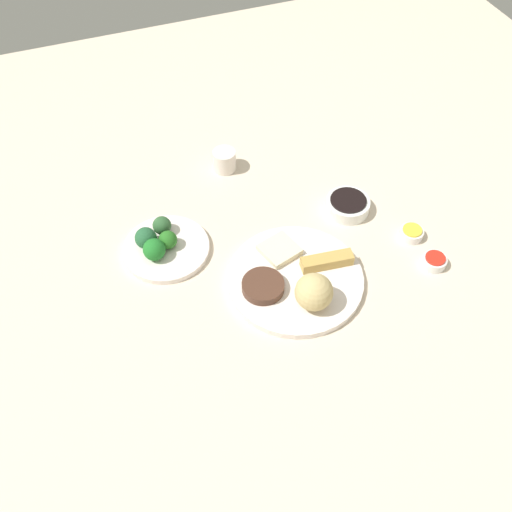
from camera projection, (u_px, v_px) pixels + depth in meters
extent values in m
cube|color=beige|center=(297.00, 263.00, 1.28)|extent=(2.20, 2.20, 0.02)
cylinder|color=white|center=(295.00, 279.00, 1.23)|extent=(0.29, 0.29, 0.02)
sphere|color=tan|center=(314.00, 292.00, 1.15)|extent=(0.08, 0.08, 0.08)
cube|color=tan|center=(327.00, 261.00, 1.24)|extent=(0.04, 0.12, 0.03)
cube|color=beige|center=(279.00, 250.00, 1.27)|extent=(0.09, 0.09, 0.01)
cylinder|color=#4D2F22|center=(263.00, 286.00, 1.20)|extent=(0.09, 0.09, 0.02)
cylinder|color=white|center=(166.00, 249.00, 1.29)|extent=(0.19, 0.19, 0.01)
sphere|color=#207327|center=(154.00, 250.00, 1.25)|extent=(0.05, 0.05, 0.05)
sphere|color=#276D21|center=(168.00, 240.00, 1.27)|extent=(0.04, 0.04, 0.04)
sphere|color=#2E5B30|center=(162.00, 225.00, 1.30)|extent=(0.04, 0.04, 0.04)
sphere|color=#255C36|center=(146.00, 238.00, 1.27)|extent=(0.05, 0.05, 0.05)
cylinder|color=white|center=(347.00, 205.00, 1.36)|extent=(0.10, 0.10, 0.03)
cylinder|color=black|center=(348.00, 200.00, 1.35)|extent=(0.09, 0.09, 0.00)
cylinder|color=white|center=(411.00, 234.00, 1.31)|extent=(0.05, 0.05, 0.02)
cylinder|color=yellow|center=(412.00, 230.00, 1.30)|extent=(0.04, 0.04, 0.00)
cylinder|color=white|center=(434.00, 262.00, 1.26)|extent=(0.05, 0.05, 0.02)
cylinder|color=red|center=(435.00, 258.00, 1.25)|extent=(0.04, 0.04, 0.00)
cylinder|color=silver|center=(224.00, 160.00, 1.45)|extent=(0.06, 0.06, 0.05)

